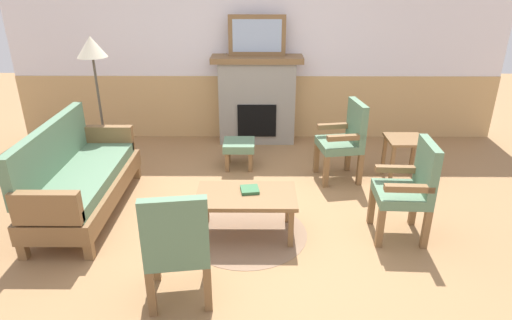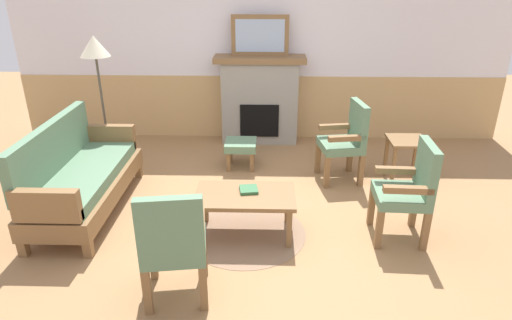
{
  "view_description": "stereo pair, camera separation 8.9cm",
  "coord_description": "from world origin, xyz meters",
  "px_view_note": "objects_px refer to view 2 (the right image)",
  "views": [
    {
      "loc": [
        0.03,
        -3.94,
        2.43
      ],
      "look_at": [
        0.0,
        0.35,
        0.55
      ],
      "focal_mm": 30.95,
      "sensor_mm": 36.0,
      "label": 1
    },
    {
      "loc": [
        0.12,
        -3.94,
        2.43
      ],
      "look_at": [
        0.0,
        0.35,
        0.55
      ],
      "focal_mm": 30.95,
      "sensor_mm": 36.0,
      "label": 2
    }
  ],
  "objects_px": {
    "armchair_near_fireplace": "(410,188)",
    "armchair_front_left": "(173,242)",
    "book_on_table": "(249,190)",
    "side_table": "(406,148)",
    "fireplace": "(260,99)",
    "floor_lamp_by_couch": "(96,55)",
    "coffee_table": "(245,199)",
    "framed_picture": "(260,36)",
    "couch": "(81,177)",
    "armchair_by_window_left": "(347,138)",
    "footstool": "(241,147)"
  },
  "relations": [
    {
      "from": "armchair_near_fireplace",
      "to": "armchair_front_left",
      "type": "distance_m",
      "value": 2.24
    },
    {
      "from": "book_on_table",
      "to": "side_table",
      "type": "bearing_deg",
      "value": 32.06
    },
    {
      "from": "book_on_table",
      "to": "armchair_front_left",
      "type": "bearing_deg",
      "value": -117.16
    },
    {
      "from": "book_on_table",
      "to": "fireplace",
      "type": "bearing_deg",
      "value": 88.69
    },
    {
      "from": "armchair_near_fireplace",
      "to": "floor_lamp_by_couch",
      "type": "distance_m",
      "value": 3.93
    },
    {
      "from": "coffee_table",
      "to": "floor_lamp_by_couch",
      "type": "distance_m",
      "value": 2.73
    },
    {
      "from": "fireplace",
      "to": "side_table",
      "type": "height_order",
      "value": "fireplace"
    },
    {
      "from": "framed_picture",
      "to": "side_table",
      "type": "bearing_deg",
      "value": -36.85
    },
    {
      "from": "couch",
      "to": "armchair_near_fireplace",
      "type": "xyz_separation_m",
      "value": [
        3.31,
        -0.43,
        0.14
      ]
    },
    {
      "from": "armchair_near_fireplace",
      "to": "floor_lamp_by_couch",
      "type": "bearing_deg",
      "value": 154.17
    },
    {
      "from": "armchair_front_left",
      "to": "book_on_table",
      "type": "bearing_deg",
      "value": 62.84
    },
    {
      "from": "armchair_by_window_left",
      "to": "coffee_table",
      "type": "bearing_deg",
      "value": -132.47
    },
    {
      "from": "framed_picture",
      "to": "floor_lamp_by_couch",
      "type": "bearing_deg",
      "value": -155.44
    },
    {
      "from": "framed_picture",
      "to": "fireplace",
      "type": "bearing_deg",
      "value": -90.0
    },
    {
      "from": "coffee_table",
      "to": "armchair_front_left",
      "type": "relative_size",
      "value": 0.98
    },
    {
      "from": "footstool",
      "to": "book_on_table",
      "type": "bearing_deg",
      "value": -83.63
    },
    {
      "from": "framed_picture",
      "to": "floor_lamp_by_couch",
      "type": "xyz_separation_m",
      "value": [
        -1.99,
        -0.91,
        -0.11
      ]
    },
    {
      "from": "fireplace",
      "to": "framed_picture",
      "type": "bearing_deg",
      "value": 90.0
    },
    {
      "from": "armchair_by_window_left",
      "to": "armchair_front_left",
      "type": "distance_m",
      "value": 2.78
    },
    {
      "from": "couch",
      "to": "floor_lamp_by_couch",
      "type": "relative_size",
      "value": 1.07
    },
    {
      "from": "book_on_table",
      "to": "side_table",
      "type": "xyz_separation_m",
      "value": [
        1.85,
        1.16,
        -0.02
      ]
    },
    {
      "from": "footstool",
      "to": "armchair_near_fireplace",
      "type": "relative_size",
      "value": 0.41
    },
    {
      "from": "footstool",
      "to": "armchair_by_window_left",
      "type": "distance_m",
      "value": 1.37
    },
    {
      "from": "couch",
      "to": "side_table",
      "type": "relative_size",
      "value": 3.27
    },
    {
      "from": "fireplace",
      "to": "armchair_near_fireplace",
      "type": "height_order",
      "value": "fireplace"
    },
    {
      "from": "footstool",
      "to": "floor_lamp_by_couch",
      "type": "xyz_separation_m",
      "value": [
        -1.76,
        0.06,
        1.17
      ]
    },
    {
      "from": "framed_picture",
      "to": "armchair_near_fireplace",
      "type": "relative_size",
      "value": 0.82
    },
    {
      "from": "armchair_near_fireplace",
      "to": "floor_lamp_by_couch",
      "type": "height_order",
      "value": "floor_lamp_by_couch"
    },
    {
      "from": "armchair_near_fireplace",
      "to": "framed_picture",
      "type": "bearing_deg",
      "value": 119.47
    },
    {
      "from": "couch",
      "to": "armchair_by_window_left",
      "type": "relative_size",
      "value": 1.84
    },
    {
      "from": "footstool",
      "to": "side_table",
      "type": "relative_size",
      "value": 0.73
    },
    {
      "from": "coffee_table",
      "to": "footstool",
      "type": "xyz_separation_m",
      "value": [
        -0.14,
        1.59,
        -0.1
      ]
    },
    {
      "from": "armchair_front_left",
      "to": "side_table",
      "type": "relative_size",
      "value": 1.78
    },
    {
      "from": "coffee_table",
      "to": "side_table",
      "type": "distance_m",
      "value": 2.24
    },
    {
      "from": "side_table",
      "to": "armchair_by_window_left",
      "type": "bearing_deg",
      "value": 175.81
    },
    {
      "from": "framed_picture",
      "to": "floor_lamp_by_couch",
      "type": "height_order",
      "value": "framed_picture"
    },
    {
      "from": "fireplace",
      "to": "floor_lamp_by_couch",
      "type": "xyz_separation_m",
      "value": [
        -1.99,
        -0.91,
        0.8
      ]
    },
    {
      "from": "footstool",
      "to": "armchair_front_left",
      "type": "bearing_deg",
      "value": -97.88
    },
    {
      "from": "fireplace",
      "to": "floor_lamp_by_couch",
      "type": "height_order",
      "value": "floor_lamp_by_couch"
    },
    {
      "from": "fireplace",
      "to": "floor_lamp_by_couch",
      "type": "relative_size",
      "value": 0.77
    },
    {
      "from": "coffee_table",
      "to": "footstool",
      "type": "distance_m",
      "value": 1.6
    },
    {
      "from": "coffee_table",
      "to": "book_on_table",
      "type": "height_order",
      "value": "book_on_table"
    },
    {
      "from": "coffee_table",
      "to": "armchair_by_window_left",
      "type": "relative_size",
      "value": 0.98
    },
    {
      "from": "book_on_table",
      "to": "armchair_by_window_left",
      "type": "xyz_separation_m",
      "value": [
        1.13,
        1.21,
        0.08
      ]
    },
    {
      "from": "coffee_table",
      "to": "armchair_near_fireplace",
      "type": "xyz_separation_m",
      "value": [
        1.55,
        -0.01,
        0.15
      ]
    },
    {
      "from": "framed_picture",
      "to": "couch",
      "type": "relative_size",
      "value": 0.44
    },
    {
      "from": "armchair_front_left",
      "to": "floor_lamp_by_couch",
      "type": "xyz_separation_m",
      "value": [
        -1.41,
        2.61,
        0.91
      ]
    },
    {
      "from": "book_on_table",
      "to": "floor_lamp_by_couch",
      "type": "height_order",
      "value": "floor_lamp_by_couch"
    },
    {
      "from": "coffee_table",
      "to": "footstool",
      "type": "height_order",
      "value": "coffee_table"
    },
    {
      "from": "armchair_near_fireplace",
      "to": "coffee_table",
      "type": "bearing_deg",
      "value": 179.45
    }
  ]
}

